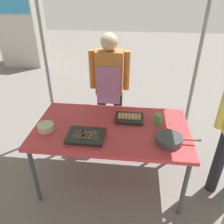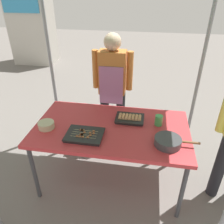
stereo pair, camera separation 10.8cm
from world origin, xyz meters
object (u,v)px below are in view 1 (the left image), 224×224
(neighbor_stall_left, at_px, (22,28))
(vendor_woman, at_px, (109,83))
(tray_meat_skewers, at_px, (86,136))
(drink_cup_near_edge, at_px, (158,119))
(tray_grilled_sausages, at_px, (129,118))
(condiment_bowl, at_px, (46,127))
(stall_table, at_px, (111,131))
(cooking_wok, at_px, (169,139))

(neighbor_stall_left, bearing_deg, vendor_woman, -49.92)
(tray_meat_skewers, height_order, drink_cup_near_edge, drink_cup_near_edge)
(tray_grilled_sausages, xyz_separation_m, condiment_bowl, (-0.83, -0.29, 0.01))
(stall_table, xyz_separation_m, drink_cup_near_edge, (0.48, 0.12, 0.11))
(stall_table, height_order, drink_cup_near_edge, drink_cup_near_edge)
(tray_meat_skewers, xyz_separation_m, cooking_wok, (0.79, 0.00, 0.02))
(condiment_bowl, bearing_deg, vendor_woman, 58.67)
(stall_table, bearing_deg, tray_meat_skewers, -137.75)
(cooking_wok, height_order, drink_cup_near_edge, drink_cup_near_edge)
(tray_grilled_sausages, relative_size, condiment_bowl, 1.84)
(tray_grilled_sausages, xyz_separation_m, drink_cup_near_edge, (0.31, -0.04, 0.03))
(neighbor_stall_left, bearing_deg, condiment_bowl, -61.91)
(neighbor_stall_left, bearing_deg, stall_table, -54.54)
(tray_meat_skewers, bearing_deg, vendor_woman, 83.33)
(cooking_wok, distance_m, condiment_bowl, 1.23)
(stall_table, relative_size, condiment_bowl, 9.68)
(cooking_wok, height_order, neighbor_stall_left, neighbor_stall_left)
(stall_table, height_order, vendor_woman, vendor_woman)
(stall_table, xyz_separation_m, cooking_wok, (0.57, -0.20, 0.09))
(stall_table, height_order, neighbor_stall_left, neighbor_stall_left)
(neighbor_stall_left, bearing_deg, drink_cup_near_edge, -49.43)
(tray_grilled_sausages, distance_m, cooking_wok, 0.53)
(stall_table, xyz_separation_m, condiment_bowl, (-0.66, -0.13, 0.09))
(condiment_bowl, relative_size, vendor_woman, 0.11)
(cooking_wok, xyz_separation_m, condiment_bowl, (-1.22, 0.07, -0.01))
(tray_meat_skewers, distance_m, neighbor_stall_left, 5.04)
(tray_meat_skewers, height_order, neighbor_stall_left, neighbor_stall_left)
(tray_meat_skewers, distance_m, drink_cup_near_edge, 0.78)
(tray_grilled_sausages, bearing_deg, tray_meat_skewers, -137.65)
(stall_table, distance_m, cooking_wok, 0.61)
(drink_cup_near_edge, bearing_deg, cooking_wok, -75.44)
(cooking_wok, distance_m, vendor_woman, 1.19)
(tray_meat_skewers, bearing_deg, condiment_bowl, 169.74)
(stall_table, bearing_deg, tray_grilled_sausages, 42.48)
(tray_grilled_sausages, distance_m, neighbor_stall_left, 4.97)
(tray_meat_skewers, bearing_deg, drink_cup_near_edge, 24.59)
(cooking_wok, xyz_separation_m, drink_cup_near_edge, (-0.08, 0.32, 0.01))
(tray_grilled_sausages, height_order, condiment_bowl, condiment_bowl)
(tray_meat_skewers, xyz_separation_m, condiment_bowl, (-0.43, 0.08, 0.02))
(condiment_bowl, bearing_deg, drink_cup_near_edge, 12.28)
(drink_cup_near_edge, distance_m, neighbor_stall_left, 5.19)
(vendor_woman, bearing_deg, stall_table, 98.58)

